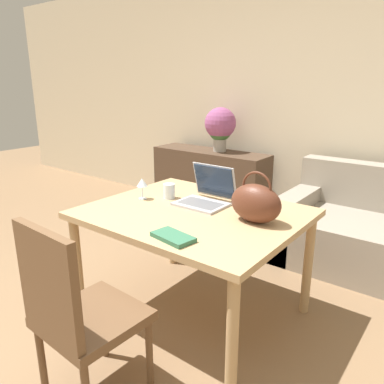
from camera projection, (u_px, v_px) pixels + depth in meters
ground_plane at (87, 373)px, 2.02m from camera, size 14.00×14.00×0.00m
wall_back at (305, 98)px, 3.77m from camera, size 10.00×0.06×2.70m
dining_table at (194, 222)px, 2.36m from camera, size 1.30×1.07×0.74m
chair at (76, 310)px, 1.70m from camera, size 0.46×0.46×0.95m
couch at (379, 237)px, 3.09m from camera, size 1.57×0.90×0.82m
sideboard at (210, 183)px, 4.32m from camera, size 1.37×0.40×0.76m
laptop at (207, 193)px, 2.48m from camera, size 0.32×0.31×0.25m
drinking_glass at (169, 191)px, 2.58m from camera, size 0.08×0.08×0.10m
wine_glass at (142, 183)px, 2.54m from camera, size 0.08×0.08×0.15m
handbag at (256, 203)px, 2.12m from camera, size 0.31×0.18×0.30m
flower_vase at (220, 126)px, 4.10m from camera, size 0.34×0.34×0.48m
book at (173, 237)px, 1.92m from camera, size 0.25×0.16×0.02m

